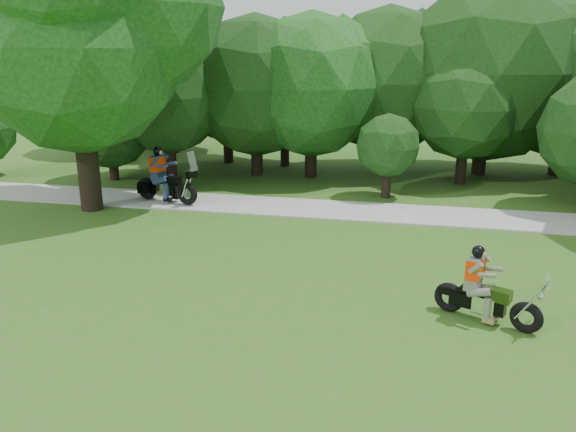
# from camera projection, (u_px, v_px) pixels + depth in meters

# --- Properties ---
(ground) EXTENTS (100.00, 100.00, 0.00)m
(ground) POSITION_uv_depth(u_px,v_px,m) (430.00, 340.00, 9.95)
(ground) COLOR #305D1A
(ground) RESTS_ON ground
(walkway) EXTENTS (60.00, 2.20, 0.06)m
(walkway) POSITION_uv_depth(u_px,v_px,m) (424.00, 215.00, 17.44)
(walkway) COLOR gray
(walkway) RESTS_ON ground
(tree_line) EXTENTS (39.14, 12.28, 7.80)m
(tree_line) POSITION_uv_depth(u_px,v_px,m) (447.00, 85.00, 22.35)
(tree_line) COLOR black
(tree_line) RESTS_ON ground
(big_tree_west) EXTENTS (8.64, 6.56, 9.96)m
(big_tree_west) POSITION_uv_depth(u_px,v_px,m) (79.00, 23.00, 16.91)
(big_tree_west) COLOR black
(big_tree_west) RESTS_ON ground
(chopper_motorcycle) EXTENTS (1.97, 1.16, 1.47)m
(chopper_motorcycle) POSITION_uv_depth(u_px,v_px,m) (482.00, 294.00, 10.54)
(chopper_motorcycle) COLOR black
(chopper_motorcycle) RESTS_ON ground
(touring_motorcycle) EXTENTS (2.41, 1.13, 1.86)m
(touring_motorcycle) POSITION_uv_depth(u_px,v_px,m) (163.00, 182.00, 18.72)
(touring_motorcycle) COLOR black
(touring_motorcycle) RESTS_ON walkway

